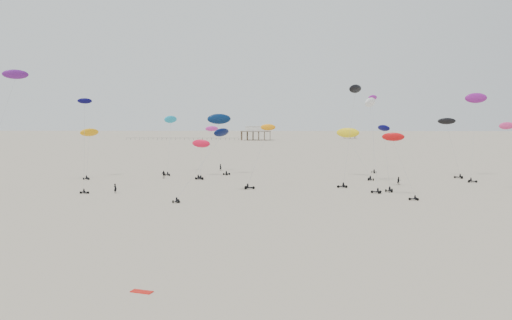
{
  "coord_description": "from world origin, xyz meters",
  "views": [
    {
      "loc": [
        3.29,
        0.8,
        13.99
      ],
      "look_at": [
        0.0,
        88.0,
        7.0
      ],
      "focal_mm": 35.0,
      "sensor_mm": 36.0,
      "label": 1
    }
  ],
  "objects_px": {
    "spectator_0": "(115,193)",
    "pavilion_main": "(256,134)",
    "pavilion_small": "(350,134)",
    "rig_4": "(170,130)",
    "rig_9": "(398,150)"
  },
  "relations": [
    {
      "from": "spectator_0",
      "to": "pavilion_main",
      "type": "bearing_deg",
      "value": -64.24
    },
    {
      "from": "pavilion_small",
      "to": "rig_4",
      "type": "distance_m",
      "value": 263.42
    },
    {
      "from": "rig_4",
      "to": "rig_9",
      "type": "distance_m",
      "value": 63.59
    },
    {
      "from": "rig_4",
      "to": "spectator_0",
      "type": "distance_m",
      "value": 37.91
    },
    {
      "from": "rig_4",
      "to": "pavilion_small",
      "type": "bearing_deg",
      "value": -145.7
    },
    {
      "from": "pavilion_small",
      "to": "rig_9",
      "type": "distance_m",
      "value": 291.6
    },
    {
      "from": "pavilion_small",
      "to": "rig_9",
      "type": "relative_size",
      "value": 0.75
    },
    {
      "from": "pavilion_small",
      "to": "rig_4",
      "type": "bearing_deg",
      "value": -108.63
    },
    {
      "from": "pavilion_main",
      "to": "rig_9",
      "type": "xyz_separation_m",
      "value": [
        35.24,
        -259.47,
        4.44
      ]
    },
    {
      "from": "pavilion_small",
      "to": "spectator_0",
      "type": "bearing_deg",
      "value": -107.0
    },
    {
      "from": "rig_4",
      "to": "rig_9",
      "type": "xyz_separation_m",
      "value": [
        49.37,
        -39.98,
        -2.86
      ]
    },
    {
      "from": "spectator_0",
      "to": "rig_9",
      "type": "bearing_deg",
      "value": -154.73
    },
    {
      "from": "pavilion_main",
      "to": "spectator_0",
      "type": "bearing_deg",
      "value": -93.87
    },
    {
      "from": "rig_9",
      "to": "spectator_0",
      "type": "relative_size",
      "value": 5.47
    },
    {
      "from": "pavilion_small",
      "to": "rig_4",
      "type": "relative_size",
      "value": 0.58
    }
  ]
}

